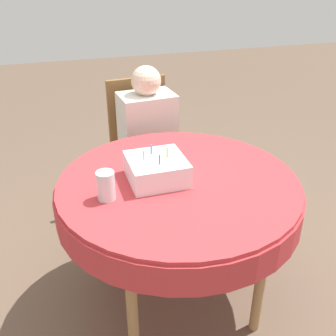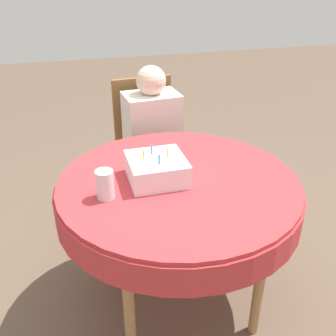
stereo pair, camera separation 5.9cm
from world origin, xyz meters
name	(u,v)px [view 2 (the right image)]	position (x,y,z in m)	size (l,w,h in m)	color
ground_plane	(177,297)	(0.00, 0.00, 0.00)	(12.00, 12.00, 0.00)	brown
dining_table	(178,196)	(0.00, 0.00, 0.67)	(1.16, 1.16, 0.76)	#BC3338
chair	(149,148)	(0.06, 0.92, 0.50)	(0.49, 0.49, 0.97)	brown
person	(153,133)	(0.07, 0.81, 0.66)	(0.37, 0.36, 1.10)	beige
birthday_cake	(157,169)	(-0.10, 0.03, 0.82)	(0.26, 0.26, 0.16)	white
drinking_glass	(105,184)	(-0.35, -0.06, 0.83)	(0.08, 0.08, 0.13)	silver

